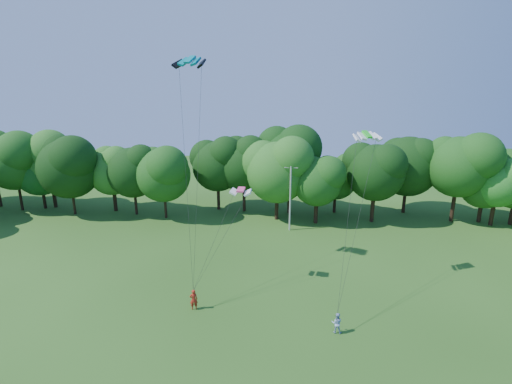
{
  "coord_description": "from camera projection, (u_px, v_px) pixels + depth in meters",
  "views": [
    {
      "loc": [
        3.1,
        -19.4,
        20.06
      ],
      "look_at": [
        1.12,
        13.0,
        10.45
      ],
      "focal_mm": 28.0,
      "sensor_mm": 36.0,
      "label": 1
    }
  ],
  "objects": [
    {
      "name": "kite_green",
      "position": [
        367.0,
        134.0,
        36.77
      ],
      "size": [
        2.83,
        2.02,
        0.62
      ],
      "rotation": [
        0.0,
        0.0,
        0.38
      ],
      "color": "#20D825",
      "rests_on": "ground"
    },
    {
      "name": "tree_back_center",
      "position": [
        290.0,
        157.0,
        57.85
      ],
      "size": [
        9.34,
        9.34,
        13.59
      ],
      "color": "black",
      "rests_on": "ground"
    },
    {
      "name": "kite_pink",
      "position": [
        241.0,
        190.0,
        37.37
      ],
      "size": [
        2.14,
        1.26,
        0.34
      ],
      "rotation": [
        0.0,
        0.0,
        -0.14
      ],
      "color": "#EF4282",
      "rests_on": "ground"
    },
    {
      "name": "kite_flyer_left",
      "position": [
        194.0,
        299.0,
        35.2
      ],
      "size": [
        0.8,
        0.63,
        1.92
      ],
      "primitive_type": "imported",
      "rotation": [
        0.0,
        0.0,
        3.41
      ],
      "color": "#B22617",
      "rests_on": "ground"
    },
    {
      "name": "tree_back_east",
      "position": [
        498.0,
        180.0,
        53.34
      ],
      "size": [
        7.13,
        7.13,
        10.37
      ],
      "color": "black",
      "rests_on": "ground"
    },
    {
      "name": "utility_pole",
      "position": [
        290.0,
        198.0,
        52.16
      ],
      "size": [
        1.76,
        0.22,
        8.78
      ],
      "rotation": [
        0.0,
        0.0,
        -0.07
      ],
      "color": "#ADACA4",
      "rests_on": "ground"
    },
    {
      "name": "kite_flyer_right",
      "position": [
        337.0,
        323.0,
        32.03
      ],
      "size": [
        0.95,
        0.8,
        1.75
      ],
      "primitive_type": "imported",
      "rotation": [
        0.0,
        0.0,
        2.97
      ],
      "color": "#9FBADD",
      "rests_on": "ground"
    },
    {
      "name": "kite_teal",
      "position": [
        190.0,
        60.0,
        37.68
      ],
      "size": [
        3.42,
        2.33,
        0.8
      ],
      "rotation": [
        0.0,
        0.0,
        -0.34
      ],
      "color": "#047D87",
      "rests_on": "ground"
    },
    {
      "name": "tree_back_west",
      "position": [
        38.0,
        163.0,
        60.09
      ],
      "size": [
        7.94,
        7.94,
        11.54
      ],
      "color": "#342214",
      "rests_on": "ground"
    }
  ]
}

